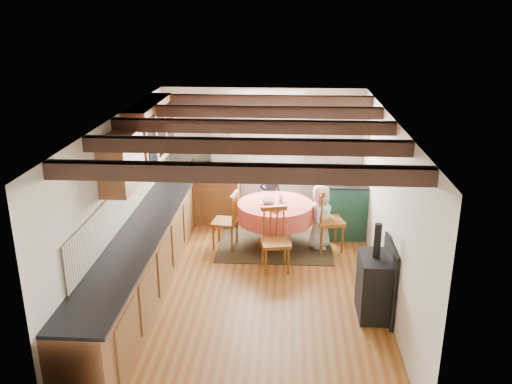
# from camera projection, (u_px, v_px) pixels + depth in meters

# --- Properties ---
(floor) EXTENTS (3.60, 5.50, 0.00)m
(floor) POSITION_uv_depth(u_px,v_px,m) (252.00, 288.00, 7.60)
(floor) COLOR olive
(floor) RESTS_ON ground
(ceiling) EXTENTS (3.60, 5.50, 0.00)m
(ceiling) POSITION_uv_depth(u_px,v_px,m) (252.00, 119.00, 6.81)
(ceiling) COLOR white
(ceiling) RESTS_ON ground
(wall_back) EXTENTS (3.60, 0.00, 2.40)m
(wall_back) POSITION_uv_depth(u_px,v_px,m) (263.00, 154.00, 9.80)
(wall_back) COLOR silver
(wall_back) RESTS_ON ground
(wall_front) EXTENTS (3.60, 0.00, 2.40)m
(wall_front) POSITION_uv_depth(u_px,v_px,m) (230.00, 322.00, 4.62)
(wall_front) COLOR silver
(wall_front) RESTS_ON ground
(wall_left) EXTENTS (0.00, 5.50, 2.40)m
(wall_left) POSITION_uv_depth(u_px,v_px,m) (120.00, 205.00, 7.31)
(wall_left) COLOR silver
(wall_left) RESTS_ON ground
(wall_right) EXTENTS (0.00, 5.50, 2.40)m
(wall_right) POSITION_uv_depth(u_px,v_px,m) (388.00, 211.00, 7.10)
(wall_right) COLOR silver
(wall_right) RESTS_ON ground
(beam_a) EXTENTS (3.60, 0.16, 0.16)m
(beam_a) POSITION_uv_depth(u_px,v_px,m) (237.00, 173.00, 4.96)
(beam_a) COLOR #3A231B
(beam_a) RESTS_ON ceiling
(beam_b) EXTENTS (3.60, 0.16, 0.16)m
(beam_b) POSITION_uv_depth(u_px,v_px,m) (246.00, 146.00, 5.90)
(beam_b) COLOR #3A231B
(beam_b) RESTS_ON ceiling
(beam_c) EXTENTS (3.60, 0.16, 0.16)m
(beam_c) POSITION_uv_depth(u_px,v_px,m) (252.00, 126.00, 6.84)
(beam_c) COLOR #3A231B
(beam_c) RESTS_ON ceiling
(beam_d) EXTENTS (3.60, 0.16, 0.16)m
(beam_d) POSITION_uv_depth(u_px,v_px,m) (257.00, 112.00, 7.78)
(beam_d) COLOR #3A231B
(beam_d) RESTS_ON ceiling
(beam_e) EXTENTS (3.60, 0.16, 0.16)m
(beam_e) POSITION_uv_depth(u_px,v_px,m) (261.00, 100.00, 8.73)
(beam_e) COLOR #3A231B
(beam_e) RESTS_ON ceiling
(splash_left) EXTENTS (0.02, 4.50, 0.55)m
(splash_left) POSITION_uv_depth(u_px,v_px,m) (128.00, 198.00, 7.59)
(splash_left) COLOR beige
(splash_left) RESTS_ON wall_left
(splash_back) EXTENTS (1.40, 0.02, 0.55)m
(splash_back) POSITION_uv_depth(u_px,v_px,m) (208.00, 154.00, 9.84)
(splash_back) COLOR beige
(splash_back) RESTS_ON wall_back
(base_cabinet_left) EXTENTS (0.60, 5.30, 0.88)m
(base_cabinet_left) POSITION_uv_depth(u_px,v_px,m) (146.00, 256.00, 7.54)
(base_cabinet_left) COLOR brown
(base_cabinet_left) RESTS_ON floor
(base_cabinet_back) EXTENTS (1.30, 0.60, 0.88)m
(base_cabinet_back) POSITION_uv_depth(u_px,v_px,m) (204.00, 198.00, 9.83)
(base_cabinet_back) COLOR brown
(base_cabinet_back) RESTS_ON floor
(worktop_left) EXTENTS (0.64, 5.30, 0.04)m
(worktop_left) POSITION_uv_depth(u_px,v_px,m) (145.00, 226.00, 7.39)
(worktop_left) COLOR black
(worktop_left) RESTS_ON base_cabinet_left
(worktop_back) EXTENTS (1.30, 0.64, 0.04)m
(worktop_back) POSITION_uv_depth(u_px,v_px,m) (203.00, 174.00, 9.66)
(worktop_back) COLOR black
(worktop_back) RESTS_ON base_cabinet_back
(wall_cabinet_glass) EXTENTS (0.34, 1.80, 0.90)m
(wall_cabinet_glass) POSITION_uv_depth(u_px,v_px,m) (151.00, 131.00, 8.19)
(wall_cabinet_glass) COLOR brown
(wall_cabinet_glass) RESTS_ON wall_left
(wall_cabinet_solid) EXTENTS (0.34, 0.90, 0.70)m
(wall_cabinet_solid) POSITION_uv_depth(u_px,v_px,m) (122.00, 162.00, 6.79)
(wall_cabinet_solid) COLOR brown
(wall_cabinet_solid) RESTS_ON wall_left
(window_frame) EXTENTS (1.34, 0.03, 1.54)m
(window_frame) POSITION_uv_depth(u_px,v_px,m) (268.00, 133.00, 9.65)
(window_frame) COLOR white
(window_frame) RESTS_ON wall_back
(window_pane) EXTENTS (1.20, 0.01, 1.40)m
(window_pane) POSITION_uv_depth(u_px,v_px,m) (268.00, 133.00, 9.65)
(window_pane) COLOR white
(window_pane) RESTS_ON wall_back
(curtain_left) EXTENTS (0.35, 0.10, 2.10)m
(curtain_left) POSITION_uv_depth(u_px,v_px,m) (221.00, 160.00, 9.78)
(curtain_left) COLOR #A7A7A7
(curtain_left) RESTS_ON wall_back
(curtain_right) EXTENTS (0.35, 0.10, 2.10)m
(curtain_right) POSITION_uv_depth(u_px,v_px,m) (315.00, 162.00, 9.68)
(curtain_right) COLOR #A7A7A7
(curtain_right) RESTS_ON wall_back
(curtain_rod) EXTENTS (2.00, 0.03, 0.03)m
(curtain_rod) POSITION_uv_depth(u_px,v_px,m) (268.00, 100.00, 9.37)
(curtain_rod) COLOR black
(curtain_rod) RESTS_ON wall_back
(wall_picture) EXTENTS (0.04, 0.50, 0.60)m
(wall_picture) POSITION_uv_depth(u_px,v_px,m) (366.00, 134.00, 9.11)
(wall_picture) COLOR gold
(wall_picture) RESTS_ON wall_right
(wall_plate) EXTENTS (0.30, 0.02, 0.30)m
(wall_plate) POSITION_uv_depth(u_px,v_px,m) (322.00, 128.00, 9.55)
(wall_plate) COLOR silver
(wall_plate) RESTS_ON wall_back
(rug) EXTENTS (1.86, 1.45, 0.01)m
(rug) POSITION_uv_depth(u_px,v_px,m) (275.00, 245.00, 8.94)
(rug) COLOR #40341E
(rug) RESTS_ON floor
(dining_table) EXTENTS (1.23, 1.23, 0.74)m
(dining_table) POSITION_uv_depth(u_px,v_px,m) (275.00, 224.00, 8.82)
(dining_table) COLOR #B93F40
(dining_table) RESTS_ON floor
(chair_near) EXTENTS (0.49, 0.51, 0.97)m
(chair_near) POSITION_uv_depth(u_px,v_px,m) (276.00, 241.00, 7.95)
(chair_near) COLOR #8F551A
(chair_near) RESTS_ON floor
(chair_left) EXTENTS (0.48, 0.46, 0.94)m
(chair_left) POSITION_uv_depth(u_px,v_px,m) (225.00, 220.00, 8.75)
(chair_left) COLOR #8F551A
(chair_left) RESTS_ON floor
(chair_right) EXTENTS (0.56, 0.54, 1.05)m
(chair_right) POSITION_uv_depth(u_px,v_px,m) (329.00, 219.00, 8.65)
(chair_right) COLOR #8F551A
(chair_right) RESTS_ON floor
(aga_range) EXTENTS (0.68, 1.05, 0.97)m
(aga_range) POSITION_uv_depth(u_px,v_px,m) (345.00, 204.00, 9.40)
(aga_range) COLOR #1B4434
(aga_range) RESTS_ON floor
(cast_iron_stove) EXTENTS (0.38, 0.63, 1.26)m
(cast_iron_stove) POSITION_uv_depth(u_px,v_px,m) (375.00, 270.00, 6.75)
(cast_iron_stove) COLOR black
(cast_iron_stove) RESTS_ON floor
(child_far) EXTENTS (0.46, 0.35, 1.14)m
(child_far) POSITION_uv_depth(u_px,v_px,m) (271.00, 197.00, 9.51)
(child_far) COLOR #262C41
(child_far) RESTS_ON floor
(child_right) EXTENTS (0.47, 0.60, 1.07)m
(child_right) POSITION_uv_depth(u_px,v_px,m) (320.00, 217.00, 8.70)
(child_right) COLOR silver
(child_right) RESTS_ON floor
(bowl_a) EXTENTS (0.28, 0.28, 0.05)m
(bowl_a) POSITION_uv_depth(u_px,v_px,m) (275.00, 209.00, 8.40)
(bowl_a) COLOR silver
(bowl_a) RESTS_ON dining_table
(bowl_b) EXTENTS (0.29, 0.29, 0.07)m
(bowl_b) POSITION_uv_depth(u_px,v_px,m) (269.00, 201.00, 8.70)
(bowl_b) COLOR silver
(bowl_b) RESTS_ON dining_table
(cup) EXTENTS (0.14, 0.14, 0.10)m
(cup) POSITION_uv_depth(u_px,v_px,m) (281.00, 198.00, 8.78)
(cup) COLOR silver
(cup) RESTS_ON dining_table
(canister_tall) EXTENTS (0.13, 0.13, 0.23)m
(canister_tall) POSITION_uv_depth(u_px,v_px,m) (195.00, 166.00, 9.67)
(canister_tall) COLOR #262628
(canister_tall) RESTS_ON worktop_back
(canister_wide) EXTENTS (0.18, 0.18, 0.20)m
(canister_wide) POSITION_uv_depth(u_px,v_px,m) (208.00, 167.00, 9.66)
(canister_wide) COLOR #262628
(canister_wide) RESTS_ON worktop_back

